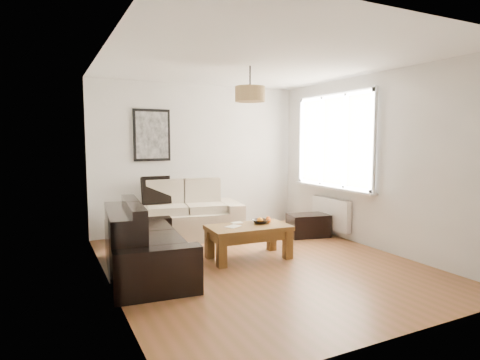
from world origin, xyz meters
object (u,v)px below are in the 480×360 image
sofa_leather (147,241)px  ottoman (308,225)px  coffee_table (248,242)px  loveseat_cream (186,211)px

sofa_leather → ottoman: size_ratio=2.81×
sofa_leather → ottoman: sofa_leather is taller
coffee_table → ottoman: bearing=24.1°
ottoman → coffee_table: bearing=-155.9°
coffee_table → ottoman: coffee_table is taller
ottoman → loveseat_cream: bearing=155.6°
loveseat_cream → ottoman: loveseat_cream is taller
sofa_leather → coffee_table: (1.39, 0.00, -0.17)m
coffee_table → sofa_leather: bearing=-179.9°
loveseat_cream → sofa_leather: size_ratio=0.97×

